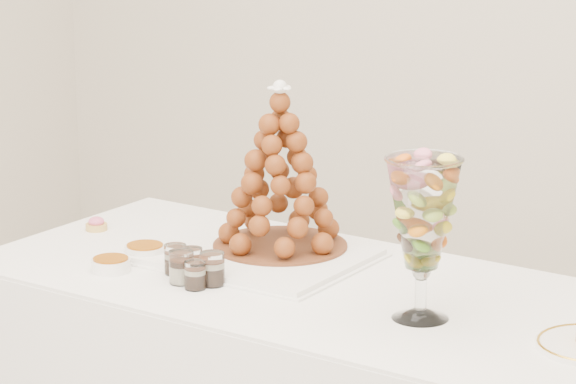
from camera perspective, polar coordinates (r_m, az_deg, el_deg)
The scene contains 11 objects.
lace_tray at distance 3.32m, azimuth -1.60°, elevation -2.65°, with size 0.54×0.40×0.02m, color white.
macaron_vase at distance 2.87m, azimuth 5.66°, elevation -0.99°, with size 0.16×0.16×0.35m.
pink_tart at distance 3.59m, azimuth -8.02°, elevation -1.35°, with size 0.06×0.06×0.04m.
verrine_a at distance 3.21m, azimuth -4.73°, elevation -2.82°, with size 0.05×0.05×0.07m, color white.
verrine_b at distance 3.18m, azimuth -4.07°, elevation -2.99°, with size 0.05×0.05×0.07m, color white.
verrine_c at distance 3.12m, azimuth -3.19°, elevation -3.23°, with size 0.06×0.06×0.08m, color white.
verrine_d at distance 3.14m, azimuth -4.48°, elevation -3.15°, with size 0.06×0.06×0.08m, color white.
verrine_e at distance 3.10m, azimuth -3.91°, elevation -3.49°, with size 0.05×0.05×0.07m, color white.
ramekin_back at distance 3.34m, azimuth -6.00°, elevation -2.51°, with size 0.10×0.10×0.03m, color white.
ramekin_front at distance 3.25m, azimuth -7.42°, elevation -3.05°, with size 0.09×0.09×0.03m, color white.
croquembouche at distance 3.31m, azimuth -0.34°, elevation 1.05°, with size 0.33×0.33×0.41m.
Camera 1 is at (1.57, -2.16, 1.71)m, focal length 85.00 mm.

